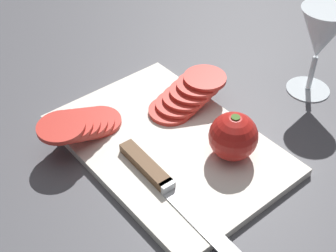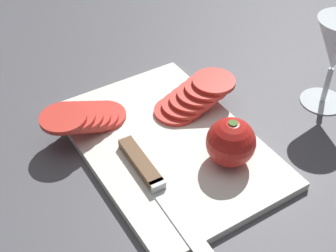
# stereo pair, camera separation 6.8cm
# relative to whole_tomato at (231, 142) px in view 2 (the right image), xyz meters

# --- Properties ---
(ground_plane) EXTENTS (3.00, 3.00, 0.00)m
(ground_plane) POSITION_rel_whole_tomato_xyz_m (-0.10, -0.09, -0.05)
(ground_plane) COLOR #4C4C51
(cutting_board) EXTENTS (0.35, 0.24, 0.01)m
(cutting_board) POSITION_rel_whole_tomato_xyz_m (-0.08, -0.05, -0.04)
(cutting_board) COLOR silver
(cutting_board) RESTS_ON ground_plane
(whole_tomato) EXTENTS (0.07, 0.07, 0.07)m
(whole_tomato) POSITION_rel_whole_tomato_xyz_m (0.00, 0.00, 0.00)
(whole_tomato) COLOR red
(whole_tomato) RESTS_ON cutting_board
(knife) EXTENTS (0.24, 0.03, 0.01)m
(knife) POSITION_rel_whole_tomato_xyz_m (-0.03, -0.11, -0.03)
(knife) COLOR silver
(knife) RESTS_ON cutting_board
(tomato_slice_stack_near) EXTENTS (0.07, 0.14, 0.04)m
(tomato_slice_stack_near) POSITION_rel_whole_tomato_xyz_m (-0.13, 0.03, -0.01)
(tomato_slice_stack_near) COLOR red
(tomato_slice_stack_near) RESTS_ON cutting_board
(tomato_slice_stack_far) EXTENTS (0.08, 0.14, 0.04)m
(tomato_slice_stack_far) POSITION_rel_whole_tomato_xyz_m (-0.17, -0.14, -0.01)
(tomato_slice_stack_far) COLOR red
(tomato_slice_stack_far) RESTS_ON cutting_board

